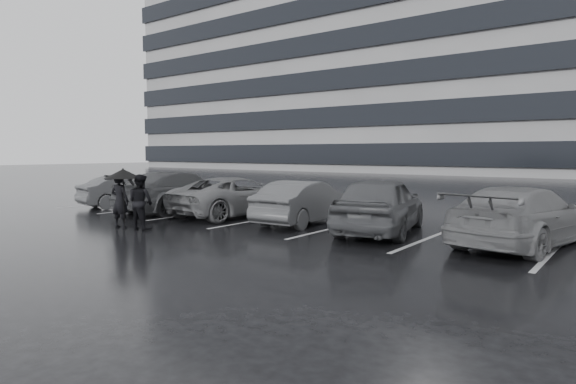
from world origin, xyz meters
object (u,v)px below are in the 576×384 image
Objects in this scene: car_west_a at (305,202)px; pedestrian_left at (120,201)px; car_east at (522,216)px; car_main at (380,205)px; pedestrian_right at (141,202)px; car_west_b at (236,196)px; car_west_d at (129,191)px; car_west_c at (179,191)px.

car_west_a is 5.45m from pedestrian_left.
car_east is 3.07× the size of pedestrian_left.
car_main is 2.65m from car_west_a.
car_west_a is 4.83m from pedestrian_right.
car_west_d is at bearing 9.90° from car_west_b.
pedestrian_left is at bearing 42.09° from car_west_a.
car_main is 1.18× the size of car_west_d.
car_main is at bearing 13.31° from car_east.
pedestrian_right is at bearing 159.53° from car_west_d.
car_west_b is at bearing -173.88° from car_west_c.
car_west_c is 1.06× the size of car_east.
car_west_b is 0.95× the size of car_west_c.
pedestrian_left is 1.00× the size of pedestrian_right.
pedestrian_left reaches higher than car_west_d.
car_east reaches higher than car_west_b.
car_main is 3.48m from car_east.
pedestrian_left is at bearing 82.58° from car_west_b.
car_west_c is (-5.48, -0.27, 0.08)m from car_west_a.
car_main reaches higher than car_west_c.
car_west_a is 8.38m from car_west_d.
pedestrian_left is 0.76m from pedestrian_right.
pedestrian_left is at bearing 7.29° from pedestrian_right.
car_west_b is (-5.57, 0.28, -0.10)m from car_main.
car_east reaches higher than car_west_a.
pedestrian_right reaches higher than car_west_a.
car_west_b is at bearing -96.92° from pedestrian_right.
car_west_a is 0.83× the size of car_west_b.
car_main is 5.58m from car_west_b.
car_east is 3.08× the size of pedestrian_right.
car_west_c is 1.33× the size of car_west_d.
pedestrian_right reaches higher than car_west_b.
pedestrian_right is (-9.15, -3.79, 0.08)m from car_east.
car_west_d is 2.44× the size of pedestrian_left.
car_west_b reaches higher than car_west_a.
pedestrian_left reaches higher than pedestrian_right.
car_main reaches higher than car_west_b.
car_west_b is at bearing -5.77° from car_west_a.
car_west_a is at bearing 9.99° from car_east.
pedestrian_left is at bearing 31.40° from car_east.
car_west_d is (-2.89, -0.15, -0.11)m from car_west_c.
car_west_d is (-11.01, -0.24, -0.14)m from car_main.
car_west_a is at bearing -148.67° from pedestrian_left.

